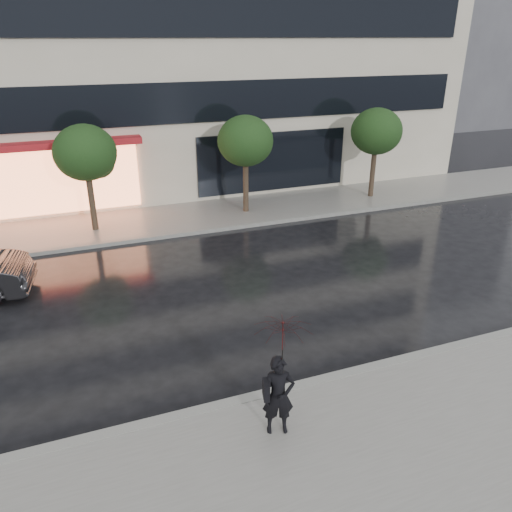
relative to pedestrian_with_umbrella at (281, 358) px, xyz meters
name	(u,v)px	position (x,y,z in m)	size (l,w,h in m)	color
ground	(271,365)	(0.67, 2.03, -1.70)	(120.00, 120.00, 0.00)	black
sidewalk_near	(345,471)	(0.67, -1.22, -1.64)	(60.00, 4.50, 0.12)	slate
sidewalk_far	(173,219)	(0.67, 12.28, -1.64)	(60.00, 3.50, 0.12)	slate
curb_near	(290,389)	(0.67, 1.03, -1.63)	(60.00, 0.25, 0.14)	gray
curb_far	(183,234)	(0.67, 10.53, -1.63)	(60.00, 0.25, 0.14)	gray
bg_building_right	(437,19)	(26.67, 30.03, 6.30)	(12.00, 12.00, 16.00)	#4C4C54
tree_mid_west	(87,154)	(-2.27, 12.06, 1.22)	(2.20, 2.20, 3.99)	#33261C
tree_mid_east	(247,143)	(3.73, 12.06, 1.22)	(2.20, 2.20, 3.99)	#33261C
tree_far_east	(377,133)	(9.73, 12.06, 1.22)	(2.20, 2.20, 3.99)	#33261C
pedestrian_with_umbrella	(281,358)	(0.00, 0.00, 0.00)	(1.23, 1.25, 2.34)	black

